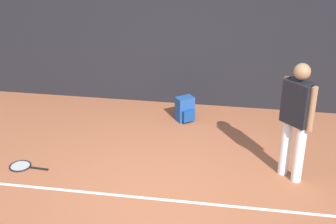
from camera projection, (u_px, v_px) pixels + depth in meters
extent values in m
plane|color=#9E5638|center=(163.00, 191.00, 6.34)|extent=(12.00, 12.00, 0.00)
cube|color=black|center=(191.00, 39.00, 8.48)|extent=(10.00, 0.10, 2.55)
cube|color=white|center=(161.00, 199.00, 6.16)|extent=(9.00, 0.05, 0.00)
cylinder|color=white|center=(299.00, 154.00, 6.40)|extent=(0.14, 0.14, 0.85)
cylinder|color=white|center=(285.00, 147.00, 6.57)|extent=(0.14, 0.14, 0.85)
cube|color=black|center=(298.00, 103.00, 6.18)|extent=(0.44, 0.44, 0.60)
sphere|color=#9E704C|center=(302.00, 72.00, 5.99)|extent=(0.22, 0.22, 0.22)
cylinder|color=#9E704C|center=(312.00, 109.00, 6.02)|extent=(0.09, 0.09, 0.62)
cylinder|color=#9E704C|center=(285.00, 98.00, 6.34)|extent=(0.09, 0.09, 0.62)
cylinder|color=black|center=(39.00, 168.00, 6.84)|extent=(0.30, 0.05, 0.03)
torus|color=black|center=(20.00, 166.00, 6.90)|extent=(0.35, 0.35, 0.02)
cylinder|color=#B2B2B2|center=(20.00, 166.00, 6.90)|extent=(0.29, 0.29, 0.00)
cube|color=#1E478C|center=(185.00, 109.00, 8.24)|extent=(0.36, 0.34, 0.44)
cube|color=navy|center=(189.00, 116.00, 8.16)|extent=(0.22, 0.20, 0.20)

